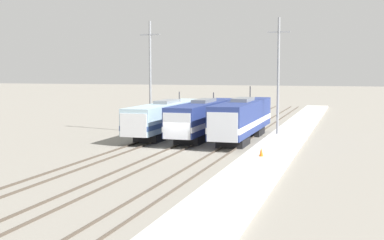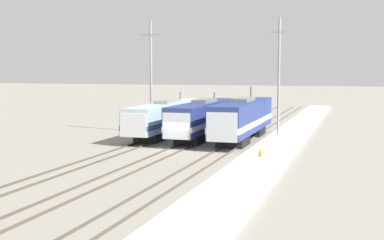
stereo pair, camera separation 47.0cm
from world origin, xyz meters
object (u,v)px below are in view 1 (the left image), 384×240
object	(u,v)px
locomotive_far_left	(166,118)
catenary_tower_right	(278,75)
traffic_cone	(261,152)
catenary_tower_left	(150,75)
locomotive_center	(203,118)
locomotive_far_right	(242,119)

from	to	relation	value
locomotive_far_left	catenary_tower_right	world-z (taller)	catenary_tower_right
catenary_tower_right	traffic_cone	distance (m)	16.66
catenary_tower_left	traffic_cone	distance (m)	22.74
catenary_tower_right	catenary_tower_left	bearing A→B (deg)	180.00
catenary_tower_left	traffic_cone	xyz separation A→B (m)	(15.51, -15.52, -6.00)
catenary_tower_left	catenary_tower_right	size ratio (longest dim) A/B	1.00
locomotive_center	catenary_tower_right	bearing A→B (deg)	22.21
locomotive_far_right	catenary_tower_right	bearing A→B (deg)	50.97
locomotive_center	traffic_cone	world-z (taller)	locomotive_center
locomotive_far_right	traffic_cone	world-z (taller)	locomotive_far_right
locomotive_center	locomotive_far_right	bearing A→B (deg)	-10.43
locomotive_far_right	catenary_tower_left	distance (m)	12.97
locomotive_far_left	locomotive_far_right	distance (m)	8.91
locomotive_center	traffic_cone	size ratio (longest dim) A/B	26.59
catenary_tower_left	catenary_tower_right	bearing A→B (deg)	0.00
locomotive_far_left	locomotive_center	world-z (taller)	locomotive_center
traffic_cone	catenary_tower_left	bearing A→B (deg)	134.98
locomotive_far_left	catenary_tower_left	bearing A→B (deg)	138.05
catenary_tower_left	locomotive_far_right	bearing A→B (deg)	-18.64
locomotive_center	catenary_tower_left	size ratio (longest dim) A/B	1.45
catenary_tower_left	locomotive_far_left	bearing A→B (deg)	-41.95
locomotive_far_left	locomotive_center	distance (m)	4.44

